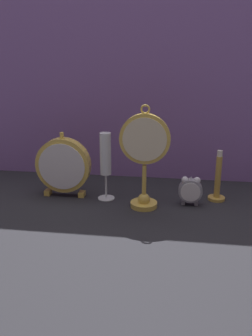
{
  "coord_description": "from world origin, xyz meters",
  "views": [
    {
      "loc": [
        0.17,
        -1.1,
        0.5
      ],
      "look_at": [
        0.0,
        0.08,
        0.11
      ],
      "focal_mm": 40.0,
      "sensor_mm": 36.0,
      "label": 1
    }
  ],
  "objects_px": {
    "mantel_clock_silver": "(63,165)",
    "champagne_flute": "(106,159)",
    "alarm_clock_twin_bell": "(190,190)",
    "brass_candlestick": "(217,183)",
    "pocket_watch_on_stand": "(145,157)"
  },
  "relations": [
    {
      "from": "mantel_clock_silver",
      "to": "alarm_clock_twin_bell",
      "type": "bearing_deg",
      "value": -2.67
    },
    {
      "from": "mantel_clock_silver",
      "to": "champagne_flute",
      "type": "relative_size",
      "value": 0.98
    },
    {
      "from": "mantel_clock_silver",
      "to": "champagne_flute",
      "type": "height_order",
      "value": "champagne_flute"
    },
    {
      "from": "pocket_watch_on_stand",
      "to": "alarm_clock_twin_bell",
      "type": "xyz_separation_m",
      "value": [
        0.15,
        0.04,
        -0.12
      ]
    },
    {
      "from": "alarm_clock_twin_bell",
      "to": "pocket_watch_on_stand",
      "type": "bearing_deg",
      "value": -166.46
    },
    {
      "from": "brass_candlestick",
      "to": "champagne_flute",
      "type": "bearing_deg",
      "value": -173.55
    },
    {
      "from": "mantel_clock_silver",
      "to": "brass_candlestick",
      "type": "height_order",
      "value": "mantel_clock_silver"
    },
    {
      "from": "mantel_clock_silver",
      "to": "brass_candlestick",
      "type": "distance_m",
      "value": 0.53
    },
    {
      "from": "champagne_flute",
      "to": "brass_candlestick",
      "type": "distance_m",
      "value": 0.39
    },
    {
      "from": "mantel_clock_silver",
      "to": "brass_candlestick",
      "type": "bearing_deg",
      "value": 4.08
    },
    {
      "from": "pocket_watch_on_stand",
      "to": "alarm_clock_twin_bell",
      "type": "distance_m",
      "value": 0.19
    },
    {
      "from": "champagne_flute",
      "to": "pocket_watch_on_stand",
      "type": "bearing_deg",
      "value": -20.77
    },
    {
      "from": "mantel_clock_silver",
      "to": "brass_candlestick",
      "type": "relative_size",
      "value": 1.3
    },
    {
      "from": "alarm_clock_twin_bell",
      "to": "champagne_flute",
      "type": "distance_m",
      "value": 0.3
    },
    {
      "from": "pocket_watch_on_stand",
      "to": "mantel_clock_silver",
      "type": "distance_m",
      "value": 0.3
    }
  ]
}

